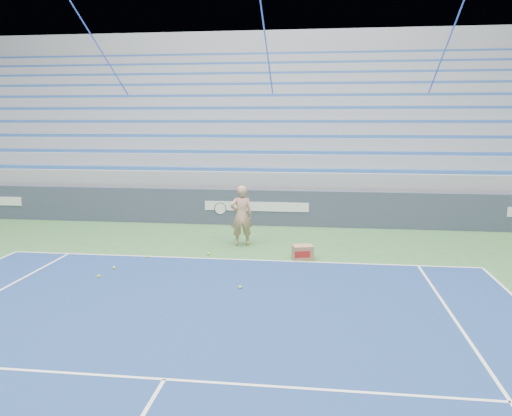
{
  "coord_description": "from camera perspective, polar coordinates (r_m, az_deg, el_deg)",
  "views": [
    {
      "loc": [
        1.85,
        0.82,
        3.22
      ],
      "look_at": [
        0.41,
        12.38,
        1.15
      ],
      "focal_mm": 35.0,
      "sensor_mm": 36.0,
      "label": 1
    }
  ],
  "objects": [
    {
      "name": "sponsor_barrier",
      "position": [
        15.41,
        0.12,
        0.09
      ],
      "size": [
        30.0,
        0.32,
        1.1
      ],
      "color": "#353D50",
      "rests_on": "ground"
    },
    {
      "name": "bleachers",
      "position": [
        20.88,
        2.04,
        7.69
      ],
      "size": [
        31.0,
        9.15,
        7.3
      ],
      "color": "#94979C",
      "rests_on": "ground"
    },
    {
      "name": "tennis_player",
      "position": [
        12.83,
        -1.7,
        -0.87
      ],
      "size": [
        0.93,
        0.87,
        1.57
      ],
      "color": "tan",
      "rests_on": "ground"
    },
    {
      "name": "ball_box",
      "position": [
        11.7,
        5.36,
        -5.09
      ],
      "size": [
        0.53,
        0.46,
        0.34
      ],
      "color": "#986F49",
      "rests_on": "ground"
    },
    {
      "name": "tennis_ball_0",
      "position": [
        12.12,
        -5.46,
        -5.22
      ],
      "size": [
        0.07,
        0.07,
        0.07
      ],
      "primitive_type": "sphere",
      "color": "#B5E12E",
      "rests_on": "ground"
    },
    {
      "name": "tennis_ball_1",
      "position": [
        9.73,
        -1.83,
        -9.04
      ],
      "size": [
        0.07,
        0.07,
        0.07
      ],
      "primitive_type": "sphere",
      "color": "#B5E12E",
      "rests_on": "ground"
    },
    {
      "name": "tennis_ball_2",
      "position": [
        12.07,
        -12.27,
        -5.47
      ],
      "size": [
        0.07,
        0.07,
        0.07
      ],
      "primitive_type": "sphere",
      "color": "#B5E12E",
      "rests_on": "ground"
    },
    {
      "name": "tennis_ball_3",
      "position": [
        11.37,
        -15.94,
        -6.6
      ],
      "size": [
        0.07,
        0.07,
        0.07
      ],
      "primitive_type": "sphere",
      "color": "#B5E12E",
      "rests_on": "ground"
    },
    {
      "name": "tennis_ball_4",
      "position": [
        10.87,
        -17.54,
        -7.45
      ],
      "size": [
        0.07,
        0.07,
        0.07
      ],
      "primitive_type": "sphere",
      "color": "#B5E12E",
      "rests_on": "ground"
    }
  ]
}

